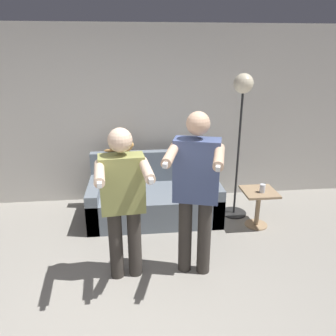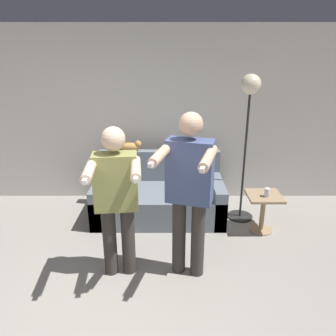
{
  "view_description": "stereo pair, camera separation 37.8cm",
  "coord_description": "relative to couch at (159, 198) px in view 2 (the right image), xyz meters",
  "views": [
    {
      "loc": [
        0.17,
        -2.13,
        2.24
      ],
      "look_at": [
        0.55,
        1.41,
        0.96
      ],
      "focal_mm": 35.0,
      "sensor_mm": 36.0,
      "label": 1
    },
    {
      "loc": [
        0.55,
        -2.15,
        2.24
      ],
      "look_at": [
        0.55,
        1.41,
        0.96
      ],
      "focal_mm": 35.0,
      "sensor_mm": 36.0,
      "label": 2
    }
  ],
  "objects": [
    {
      "name": "cat",
      "position": [
        -0.43,
        0.35,
        0.65
      ],
      "size": [
        0.43,
        0.14,
        0.15
      ],
      "color": "tan",
      "rests_on": "couch"
    },
    {
      "name": "cup",
      "position": [
        1.37,
        -0.49,
        0.3
      ],
      "size": [
        0.07,
        0.07,
        0.11
      ],
      "color": "silver",
      "rests_on": "side_table"
    },
    {
      "name": "wall_back",
      "position": [
        -0.42,
        0.66,
        1.04
      ],
      "size": [
        10.0,
        0.05,
        2.6
      ],
      "color": "beige",
      "rests_on": "ground_plane"
    },
    {
      "name": "ground_plane",
      "position": [
        -0.42,
        -2.08,
        -0.26
      ],
      "size": [
        16.0,
        16.0,
        0.0
      ],
      "primitive_type": "plane",
      "color": "gray"
    },
    {
      "name": "person_right",
      "position": [
        0.33,
        -1.31,
        0.73
      ],
      "size": [
        0.63,
        0.77,
        1.72
      ],
      "rotation": [
        0.0,
        0.0,
        -0.28
      ],
      "color": "#38332D",
      "rests_on": "ground_plane"
    },
    {
      "name": "floor_lamp",
      "position": [
        1.15,
        -0.08,
        1.28
      ],
      "size": [
        0.36,
        0.36,
        1.97
      ],
      "color": "black",
      "rests_on": "ground_plane"
    },
    {
      "name": "side_table",
      "position": [
        1.35,
        -0.44,
        0.1
      ],
      "size": [
        0.43,
        0.43,
        0.51
      ],
      "color": "#A38460",
      "rests_on": "ground_plane"
    },
    {
      "name": "couch",
      "position": [
        0.0,
        0.0,
        0.0
      ],
      "size": [
        1.78,
        0.94,
        0.85
      ],
      "color": "slate",
      "rests_on": "ground_plane"
    },
    {
      "name": "person_left",
      "position": [
        -0.38,
        -1.32,
        0.65
      ],
      "size": [
        0.54,
        0.71,
        1.58
      ],
      "rotation": [
        0.0,
        0.0,
        0.09
      ],
      "color": "#38332D",
      "rests_on": "ground_plane"
    }
  ]
}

